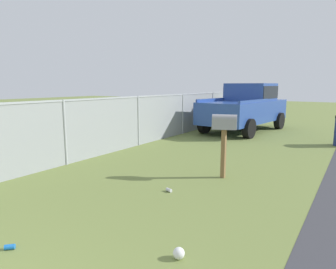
{
  "coord_description": "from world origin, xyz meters",
  "views": [
    {
      "loc": [
        0.22,
        -2.74,
        2.02
      ],
      "look_at": [
        5.78,
        0.87,
        0.91
      ],
      "focal_mm": 31.81,
      "sensor_mm": 36.0,
      "label": 1
    }
  ],
  "objects": [
    {
      "name": "pickup_truck",
      "position": [
        13.22,
        1.55,
        1.1
      ],
      "size": [
        5.13,
        2.73,
        2.09
      ],
      "rotation": [
        0.0,
        0.0,
        -0.12
      ],
      "color": "#284793",
      "rests_on": "ground"
    },
    {
      "name": "litter_bag_far_scatter",
      "position": [
        2.98,
        -1.1,
        0.07
      ],
      "size": [
        0.14,
        0.14,
        0.14
      ],
      "primitive_type": "sphere",
      "color": "silver",
      "rests_on": "ground"
    },
    {
      "name": "litter_can_midfield_a",
      "position": [
        2.01,
        0.76,
        0.03
      ],
      "size": [
        0.13,
        0.13,
        0.07
      ],
      "primitive_type": "cylinder",
      "rotation": [
        0.0,
        1.57,
        5.49
      ],
      "color": "blue",
      "rests_on": "ground"
    },
    {
      "name": "mailbox",
      "position": [
        6.18,
        -0.32,
        1.12
      ],
      "size": [
        0.35,
        0.56,
        1.4
      ],
      "rotation": [
        0.0,
        0.0,
        0.32
      ],
      "color": "brown",
      "rests_on": "ground"
    },
    {
      "name": "fence_section",
      "position": [
        9.45,
        3.47,
        0.9
      ],
      "size": [
        20.76,
        0.07,
        1.66
      ],
      "color": "#9EA3A8",
      "rests_on": "ground"
    },
    {
      "name": "litter_can_near_hydrant",
      "position": [
        4.79,
        0.2,
        0.03
      ],
      "size": [
        0.1,
        0.13,
        0.07
      ],
      "primitive_type": "cylinder",
      "rotation": [
        0.0,
        1.57,
        4.43
      ],
      "color": "silver",
      "rests_on": "ground"
    }
  ]
}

